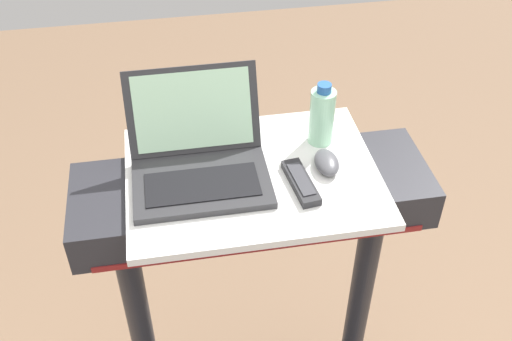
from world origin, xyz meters
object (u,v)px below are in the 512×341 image
(laptop, at_px, (199,159))
(water_bottle, at_px, (322,116))
(computer_mouse, at_px, (327,162))
(tv_remote, at_px, (301,182))

(laptop, bearing_deg, water_bottle, 11.91)
(laptop, relative_size, water_bottle, 1.89)
(computer_mouse, bearing_deg, laptop, 176.82)
(computer_mouse, distance_m, tv_remote, 0.10)
(laptop, relative_size, computer_mouse, 3.27)
(water_bottle, bearing_deg, tv_remote, -118.57)
(computer_mouse, bearing_deg, water_bottle, 86.56)
(tv_remote, bearing_deg, laptop, 159.34)
(tv_remote, bearing_deg, water_bottle, 61.43)
(computer_mouse, relative_size, tv_remote, 0.61)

